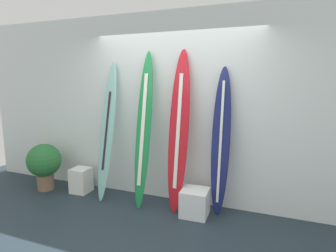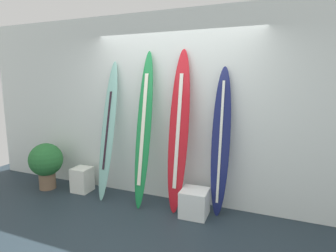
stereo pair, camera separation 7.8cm
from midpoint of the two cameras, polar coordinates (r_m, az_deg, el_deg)
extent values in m
cube|color=#222F37|center=(3.51, -5.84, -22.39)|extent=(8.00, 8.00, 0.04)
cube|color=silver|center=(4.18, 2.34, 3.61)|extent=(7.20, 0.20, 2.80)
ellipsoid|color=#7EBEB1|center=(4.36, -11.68, -0.90)|extent=(0.26, 0.52, 2.11)
cube|color=black|center=(4.34, -11.88, -0.88)|extent=(0.05, 0.27, 1.17)
cone|color=black|center=(4.48, -12.44, -12.25)|extent=(0.07, 0.09, 0.11)
ellipsoid|color=#1A8240|center=(4.01, -4.42, -0.65)|extent=(0.25, 0.54, 2.25)
cube|color=white|center=(3.98, -4.64, -0.63)|extent=(0.07, 0.34, 1.57)
cone|color=black|center=(4.16, -5.21, -13.66)|extent=(0.07, 0.09, 0.11)
ellipsoid|color=red|center=(3.85, 2.79, -1.02)|extent=(0.29, 0.46, 2.25)
cube|color=silver|center=(3.82, 2.63, -1.01)|extent=(0.05, 0.29, 1.56)
ellipsoid|color=navy|center=(3.79, 11.33, -3.28)|extent=(0.25, 0.28, 2.01)
cube|color=white|center=(3.77, 11.26, -3.32)|extent=(0.04, 0.20, 1.62)
cube|color=white|center=(3.93, 6.04, -15.36)|extent=(0.37, 0.37, 0.36)
cube|color=white|center=(4.87, -16.71, -10.46)|extent=(0.30, 0.30, 0.40)
cylinder|color=#7F624A|center=(5.21, -23.06, -10.25)|extent=(0.27, 0.27, 0.27)
sphere|color=#296D34|center=(5.10, -23.33, -6.34)|extent=(0.55, 0.55, 0.55)
camera|label=1|loc=(0.04, -89.42, 0.10)|focal=29.75mm
camera|label=2|loc=(0.04, 90.58, -0.10)|focal=29.75mm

